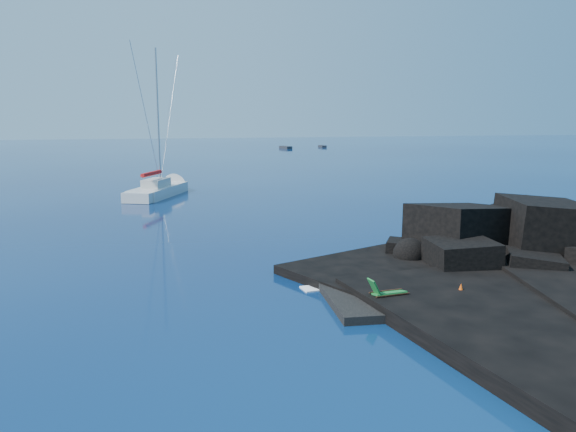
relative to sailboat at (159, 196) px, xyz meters
name	(u,v)px	position (x,y,z in m)	size (l,w,h in m)	color
ground	(327,309)	(5.30, -36.28, 0.00)	(400.00, 400.00, 0.00)	#030E33
headland	(546,268)	(18.30, -33.28, 0.00)	(24.00, 24.00, 3.60)	black
beach	(421,296)	(9.80, -35.78, 0.00)	(8.50, 6.00, 0.70)	black
surf_foam	(387,269)	(10.30, -31.28, 0.00)	(10.00, 8.00, 0.06)	white
sailboat	(159,196)	(0.00, 0.00, 0.00)	(2.90, 13.85, 14.52)	silver
deck_chair	(389,288)	(7.71, -36.95, 0.89)	(1.57, 0.69, 1.08)	#186D2A
towel	(411,280)	(9.94, -34.53, 0.38)	(1.93, 0.91, 0.05)	white
sunbather	(411,277)	(9.94, -34.53, 0.51)	(1.58, 0.39, 0.21)	tan
marker_cone	(461,290)	(10.86, -37.16, 0.62)	(0.36, 0.36, 0.55)	#E64C0C
distant_boat_a	(286,149)	(34.94, 82.53, 0.00)	(1.47, 4.72, 0.63)	#25252A
distant_boat_b	(322,147)	(46.11, 86.32, 0.00)	(1.23, 3.96, 0.53)	#232227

